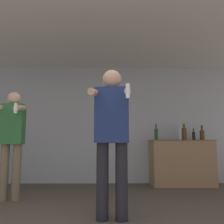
# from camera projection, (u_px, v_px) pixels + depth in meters

# --- Properties ---
(wall_back) EXTENTS (7.00, 0.06, 2.55)m
(wall_back) POSITION_uv_depth(u_px,v_px,m) (96.00, 124.00, 5.50)
(wall_back) COLOR #B2B7BC
(wall_back) RESTS_ON ground_plane
(ceiling_slab) EXTENTS (7.00, 3.91, 0.05)m
(ceiling_slab) POSITION_uv_depth(u_px,v_px,m) (92.00, 33.00, 3.98)
(ceiling_slab) COLOR silver
(ceiling_slab) RESTS_ON wall_back
(counter) EXTENTS (1.25, 0.66, 0.90)m
(counter) POSITION_uv_depth(u_px,v_px,m) (181.00, 163.00, 5.07)
(counter) COLOR #997551
(counter) RESTS_ON ground_plane
(bottle_amber_bourbon) EXTENTS (0.06, 0.06, 0.26)m
(bottle_amber_bourbon) POSITION_uv_depth(u_px,v_px,m) (194.00, 136.00, 5.10)
(bottle_amber_bourbon) COLOR black
(bottle_amber_bourbon) RESTS_ON counter
(bottle_short_whiskey) EXTENTS (0.07, 0.07, 0.32)m
(bottle_short_whiskey) POSITION_uv_depth(u_px,v_px,m) (180.00, 134.00, 5.10)
(bottle_short_whiskey) COLOR silver
(bottle_short_whiskey) RESTS_ON counter
(bottle_tall_gin) EXTENTS (0.07, 0.07, 0.34)m
(bottle_tall_gin) POSITION_uv_depth(u_px,v_px,m) (156.00, 134.00, 5.09)
(bottle_tall_gin) COLOR #194723
(bottle_tall_gin) RESTS_ON counter
(bottle_green_wine) EXTENTS (0.09, 0.09, 0.36)m
(bottle_green_wine) POSITION_uv_depth(u_px,v_px,m) (184.00, 133.00, 5.11)
(bottle_green_wine) COLOR #563314
(bottle_green_wine) RESTS_ON counter
(bottle_dark_rum) EXTENTS (0.09, 0.09, 0.32)m
(bottle_dark_rum) POSITION_uv_depth(u_px,v_px,m) (202.00, 134.00, 5.11)
(bottle_dark_rum) COLOR #563314
(bottle_dark_rum) RESTS_ON counter
(person_woman_foreground) EXTENTS (0.46, 0.55, 1.63)m
(person_woman_foreground) POSITION_uv_depth(u_px,v_px,m) (112.00, 131.00, 2.73)
(person_woman_foreground) COLOR black
(person_woman_foreground) RESTS_ON ground_plane
(person_man_side) EXTENTS (0.39, 0.48, 1.60)m
(person_man_side) POSITION_uv_depth(u_px,v_px,m) (12.00, 136.00, 3.71)
(person_man_side) COLOR #75664C
(person_man_side) RESTS_ON ground_plane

